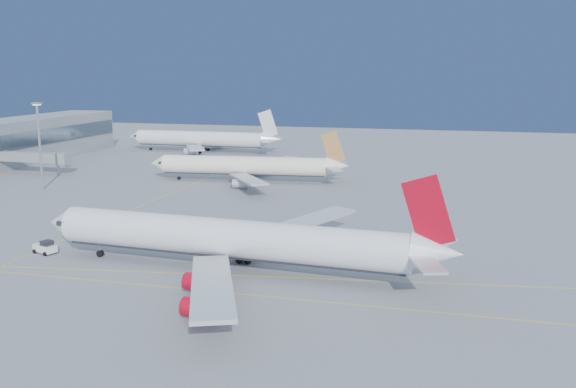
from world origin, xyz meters
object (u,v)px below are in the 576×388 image
at_px(light_mast, 39,139).
at_px(airliner_virgin, 236,240).
at_px(pushback_tug, 45,247).
at_px(airliner_etihad, 248,166).
at_px(airliner_third, 203,139).

bearing_deg(light_mast, airliner_virgin, -36.02).
height_order(pushback_tug, light_mast, light_mast).
xyz_separation_m(airliner_etihad, light_mast, (-49.94, -25.66, 9.13)).
bearing_deg(airliner_virgin, pushback_tug, -177.89).
bearing_deg(airliner_virgin, airliner_third, 117.98).
bearing_deg(airliner_third, airliner_etihad, -57.15).
xyz_separation_m(airliner_virgin, airliner_third, (-62.24, 138.38, -0.13)).
distance_m(airliner_virgin, airliner_etihad, 83.31).
distance_m(airliner_virgin, light_mast, 92.23).
height_order(airliner_etihad, light_mast, light_mast).
xyz_separation_m(pushback_tug, light_mast, (-38.23, 52.98, 12.65)).
bearing_deg(pushback_tug, airliner_virgin, 17.45).
height_order(airliner_third, pushback_tug, airliner_third).
xyz_separation_m(airliner_virgin, airliner_etihad, (-24.34, 79.67, -0.65)).
height_order(airliner_virgin, airliner_etihad, airliner_virgin).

